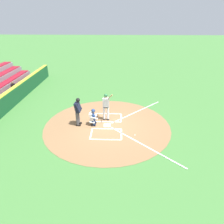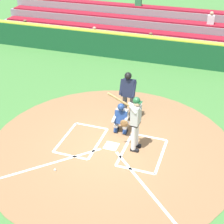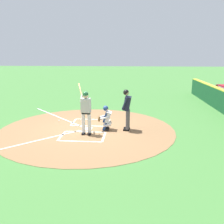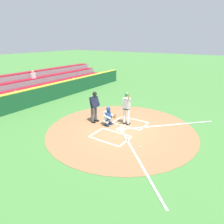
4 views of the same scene
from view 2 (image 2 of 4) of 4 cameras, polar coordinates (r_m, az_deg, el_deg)
name	(u,v)px [view 2 (image 2 of 4)]	position (r m, az deg, el deg)	size (l,w,h in m)	color
ground_plane	(111,146)	(11.17, -0.12, -5.73)	(120.00, 120.00, 0.00)	#427A38
dirt_circle	(111,146)	(11.17, -0.12, -5.71)	(8.00, 8.00, 0.01)	olive
home_plate_and_chalk	(102,162)	(10.50, -1.69, -8.35)	(7.93, 4.91, 0.01)	white
batter	(135,120)	(10.46, 3.91, -1.31)	(0.95, 0.68, 2.13)	white
catcher	(121,118)	(11.53, 1.57, -0.94)	(0.59, 0.60, 1.13)	black
plate_umpire	(128,92)	(12.09, 2.74, 3.28)	(0.60, 0.44, 1.86)	#4C4C51
baseball	(55,170)	(10.33, -9.48, -9.48)	(0.07, 0.07, 0.07)	white
backstop_wall	(161,50)	(17.34, 8.09, 10.13)	(22.00, 0.36, 1.31)	#19512D
bleacher_stand	(171,33)	(19.84, 9.73, 12.78)	(20.00, 3.40, 2.55)	gray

